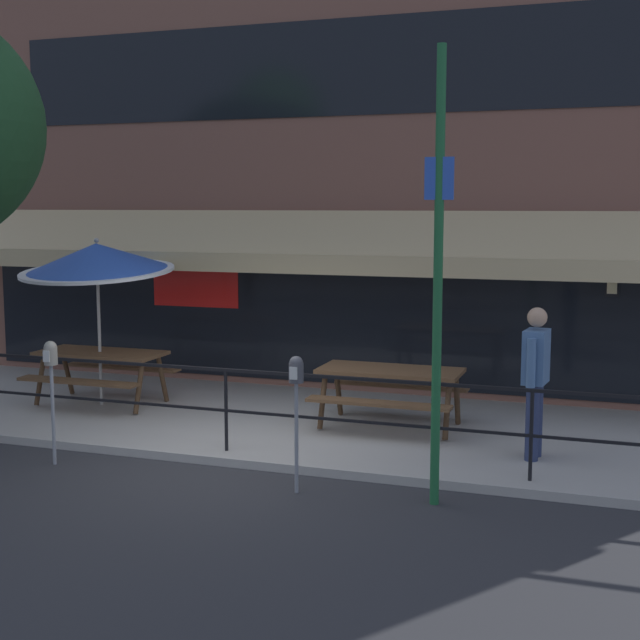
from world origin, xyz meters
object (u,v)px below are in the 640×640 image
object	(u,v)px
pedestrian_walking	(535,375)
street_sign_pole	(438,275)
picnic_table_left	(101,362)
picnic_table_centre	(390,381)
parking_meter_near	(51,365)
parking_meter_far	(296,383)
patio_umbrella_left	(97,259)

from	to	relation	value
pedestrian_walking	street_sign_pole	distance (m)	2.16
picnic_table_left	picnic_table_centre	distance (m)	4.23
parking_meter_near	pedestrian_walking	bearing A→B (deg)	18.20
picnic_table_centre	pedestrian_walking	world-z (taller)	pedestrian_walking
street_sign_pole	pedestrian_walking	bearing A→B (deg)	63.80
parking_meter_near	parking_meter_far	world-z (taller)	same
picnic_table_left	patio_umbrella_left	bearing A→B (deg)	-90.00
picnic_table_centre	street_sign_pole	distance (m)	3.08
patio_umbrella_left	parking_meter_far	bearing A→B (deg)	-32.31
picnic_table_left	parking_meter_near	xyz separation A→B (m)	(0.96, -2.46, 0.44)
patio_umbrella_left	parking_meter_near	world-z (taller)	patio_umbrella_left
pedestrian_walking	parking_meter_near	xyz separation A→B (m)	(-5.15, -1.69, 0.09)
picnic_table_left	parking_meter_near	size ratio (longest dim) A/B	1.27
picnic_table_centre	patio_umbrella_left	bearing A→B (deg)	-179.05
pedestrian_walking	parking_meter_near	size ratio (longest dim) A/B	1.20
picnic_table_centre	street_sign_pole	size ratio (longest dim) A/B	0.41
pedestrian_walking	parking_meter_near	distance (m)	5.42
parking_meter_near	parking_meter_far	size ratio (longest dim) A/B	1.00
picnic_table_left	patio_umbrella_left	world-z (taller)	patio_umbrella_left
parking_meter_near	picnic_table_left	bearing A→B (deg)	111.27
picnic_table_centre	patio_umbrella_left	world-z (taller)	patio_umbrella_left
patio_umbrella_left	street_sign_pole	world-z (taller)	street_sign_pole
parking_meter_far	street_sign_pole	size ratio (longest dim) A/B	0.32
patio_umbrella_left	parking_meter_near	distance (m)	2.82
picnic_table_left	pedestrian_walking	bearing A→B (deg)	-7.12
picnic_table_left	picnic_table_centre	bearing A→B (deg)	0.71
picnic_table_left	patio_umbrella_left	distance (m)	1.47
picnic_table_centre	patio_umbrella_left	size ratio (longest dim) A/B	0.75
picnic_table_centre	pedestrian_walking	xyz separation A→B (m)	(1.88, -0.82, 0.35)
parking_meter_near	picnic_table_centre	bearing A→B (deg)	37.48
picnic_table_centre	street_sign_pole	xyz separation A→B (m)	(1.09, -2.42, 1.56)
picnic_table_centre	parking_meter_far	xyz separation A→B (m)	(-0.32, -2.54, 0.44)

